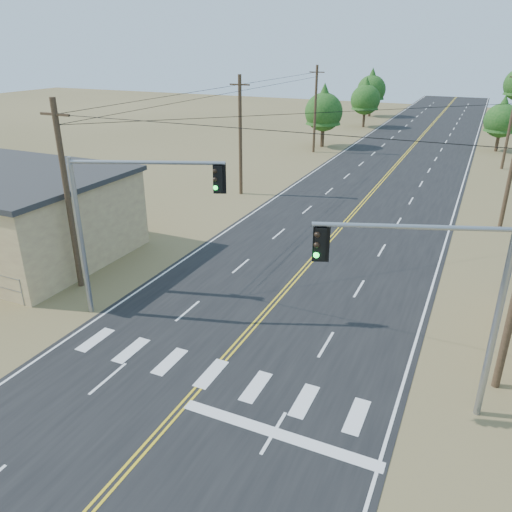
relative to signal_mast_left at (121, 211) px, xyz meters
The scene contains 11 objects.
road 20.86m from the signal_mast_left, 72.42° to the left, with size 15.00×200.00×0.02m, color black.
utility_pole_left_near 4.58m from the signal_mast_left, 164.35° to the left, with size 1.80×0.30×10.00m.
utility_pole_left_mid 21.69m from the signal_mast_left, 101.72° to the left, with size 1.80×0.30×10.00m.
utility_pole_left_far 41.47m from the signal_mast_left, 96.10° to the left, with size 1.80×0.30×10.00m.
utility_pole_right_far 44.45m from the signal_mast_left, 68.08° to the left, with size 1.80×0.30×10.00m.
signal_mast_left is the anchor object (origin of this frame).
signal_mast_right 14.34m from the signal_mast_left, ahead, with size 6.04×2.43×7.30m.
tree_left_near 45.21m from the signal_mast_left, 95.74° to the left, with size 4.71×4.71×7.84m.
tree_left_mid 63.28m from the signal_mast_left, 93.19° to the left, with size 4.52×4.52×7.54m.
tree_left_far 76.05m from the signal_mast_left, 94.13° to the left, with size 4.99×4.99×8.32m.
tree_right_near 53.54m from the signal_mast_left, 72.75° to the left, with size 4.02×4.02×6.71m.
Camera 1 is at (8.63, -6.41, 12.41)m, focal length 35.00 mm.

